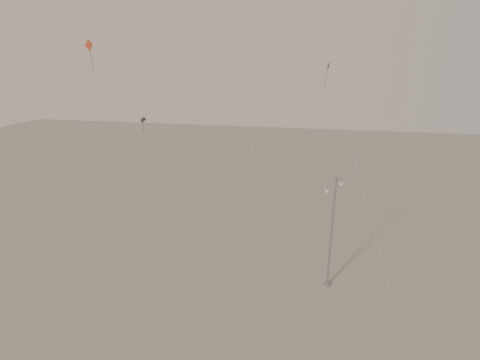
# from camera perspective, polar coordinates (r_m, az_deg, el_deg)

# --- Properties ---
(ground) EXTENTS (160.00, 160.00, 0.00)m
(ground) POSITION_cam_1_polar(r_m,az_deg,el_deg) (29.80, -4.02, -18.21)
(ground) COLOR gray
(ground) RESTS_ON ground
(street_lamp) EXTENTS (1.55, 0.77, 9.31)m
(street_lamp) POSITION_cam_1_polar(r_m,az_deg,el_deg) (30.09, 13.75, -7.38)
(street_lamp) COLOR gray
(street_lamp) RESTS_ON ground
(kite_3) EXTENTS (0.78, 1.93, 18.88)m
(kite_3) POSITION_cam_1_polar(r_m,az_deg,el_deg) (28.89, -21.48, 11.15)
(kite_3) COLOR maroon
(kite_3) RESTS_ON ground
(kite_4) EXTENTS (6.15, 7.62, 17.40)m
(kite_4) POSITION_cam_1_polar(r_m,az_deg,el_deg) (31.99, 15.38, 8.86)
(kite_4) COLOR #2F2927
(kite_4) RESTS_ON ground
(kite_5) EXTENTS (5.12, 7.64, 29.32)m
(kite_5) POSITION_cam_1_polar(r_m,az_deg,el_deg) (45.58, 6.78, 24.95)
(kite_5) COLOR maroon
(kite_5) RESTS_ON ground
(kite_6) EXTENTS (8.77, 12.61, 12.31)m
(kite_6) POSITION_cam_1_polar(r_m,az_deg,el_deg) (36.99, -19.50, 3.09)
(kite_6) COLOR #2F2927
(kite_6) RESTS_ON ground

